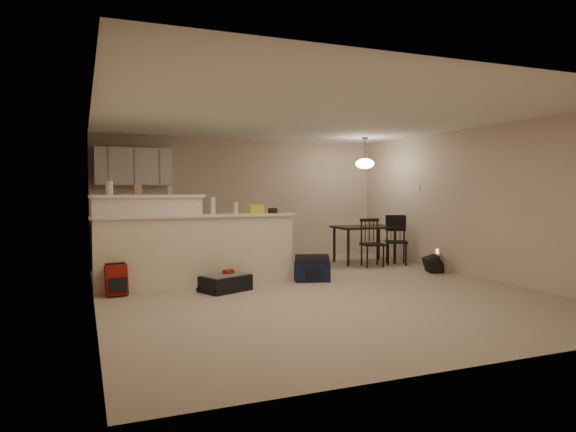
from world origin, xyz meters
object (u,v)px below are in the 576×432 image
red_backpack (116,280)px  pendant_lamp (365,163)px  dining_chair_far (396,240)px  black_daypack (432,264)px  dining_chair_near (372,243)px  suitcase (226,283)px  navy_duffel (312,272)px  dining_table (364,231)px

red_backpack → pendant_lamp: bearing=10.6°
pendant_lamp → red_backpack: (-4.81, -1.50, -1.78)m
dining_chair_far → red_backpack: 5.39m
black_daypack → red_backpack: bearing=108.9°
dining_chair_near → red_backpack: (-4.70, -1.00, -0.24)m
suitcase → navy_duffel: navy_duffel is taller
red_backpack → suitcase: bearing=-16.2°
dining_chair_near → navy_duffel: bearing=-140.7°
dining_table → suitcase: size_ratio=1.79×
navy_duffel → black_daypack: 2.35m
pendant_lamp → navy_duffel: size_ratio=1.13×
suitcase → navy_duffel: size_ratio=1.23×
dining_table → dining_chair_near: bearing=-100.8°
suitcase → dining_table: bearing=3.8°
pendant_lamp → navy_duffel: (-1.83, -1.49, -1.84)m
red_backpack → black_daypack: bearing=-6.6°
pendant_lamp → black_daypack: size_ratio=1.92×
dining_table → dining_chair_far: dining_chair_far is taller
pendant_lamp → dining_chair_near: (-0.11, -0.50, -1.54)m
black_daypack → navy_duffel: bearing=108.8°
pendant_lamp → black_daypack: 2.43m
red_backpack → black_daypack: red_backpack is taller
dining_chair_far → navy_duffel: dining_chair_far is taller
suitcase → black_daypack: bearing=-20.0°
pendant_lamp → dining_chair_near: bearing=-102.8°
pendant_lamp → suitcase: 4.20m
dining_table → pendant_lamp: bearing=2.1°
dining_chair_far → pendant_lamp: bearing=165.3°
dining_table → red_backpack: bearing=-160.6°
suitcase → navy_duffel: (1.49, 0.26, 0.04)m
dining_table → black_daypack: 1.66m
dining_chair_far → dining_table: bearing=165.3°
dining_table → pendant_lamp: pendant_lamp is taller
dining_chair_near → suitcase: bearing=-149.4°
dining_table → dining_chair_far: 0.66m
dining_table → suitcase: bearing=-150.2°
black_daypack → dining_chair_near: bearing=51.3°
dining_table → navy_duffel: (-1.83, -1.49, -0.50)m
dining_table → dining_chair_near: 0.55m
dining_chair_far → suitcase: (-3.79, -1.32, -0.36)m
suitcase → dining_chair_far: bearing=-4.7°
pendant_lamp → navy_duffel: pendant_lamp is taller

